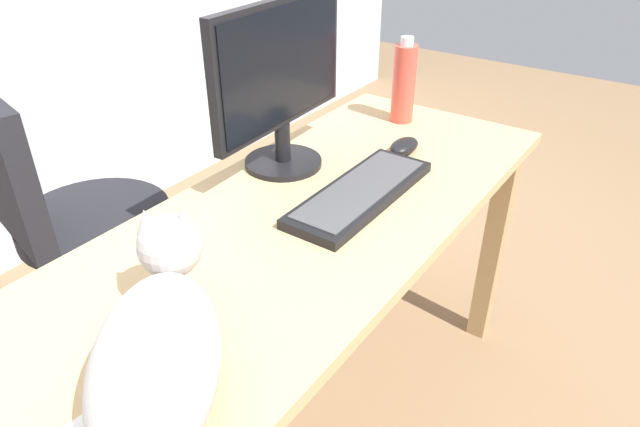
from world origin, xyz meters
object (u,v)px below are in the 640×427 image
(office_chair, at_px, (86,257))
(water_bottle, at_px, (404,83))
(computer_mouse, at_px, (404,146))
(monitor, at_px, (281,80))
(cat, at_px, (158,346))
(keyboard, at_px, (361,193))

(office_chair, distance_m, water_bottle, 1.08)
(office_chair, distance_m, computer_mouse, 1.00)
(monitor, bearing_deg, cat, -155.47)
(monitor, height_order, cat, monitor)
(monitor, bearing_deg, computer_mouse, -41.45)
(cat, bearing_deg, office_chair, 65.69)
(keyboard, bearing_deg, water_bottle, 17.24)
(cat, xyz_separation_m, water_bottle, (1.13, 0.21, 0.04))
(keyboard, distance_m, water_bottle, 0.51)
(computer_mouse, distance_m, water_bottle, 0.25)
(monitor, distance_m, computer_mouse, 0.39)
(cat, distance_m, computer_mouse, 0.94)
(keyboard, bearing_deg, computer_mouse, 7.08)
(office_chair, height_order, water_bottle, water_bottle)
(computer_mouse, relative_size, water_bottle, 0.43)
(office_chair, height_order, monitor, monitor)
(cat, relative_size, computer_mouse, 4.38)
(monitor, relative_size, computer_mouse, 4.37)
(office_chair, bearing_deg, keyboard, -70.94)
(keyboard, relative_size, computer_mouse, 4.00)
(keyboard, distance_m, computer_mouse, 0.28)
(monitor, height_order, computer_mouse, monitor)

